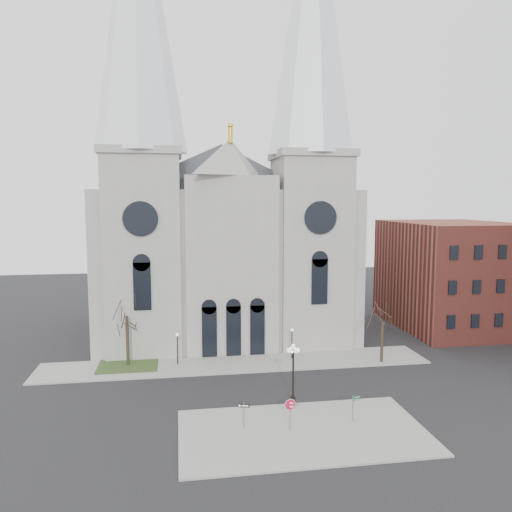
{
  "coord_description": "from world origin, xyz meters",
  "views": [
    {
      "loc": [
        -5.84,
        -38.72,
        16.94
      ],
      "look_at": [
        1.59,
        8.0,
        11.58
      ],
      "focal_mm": 35.0,
      "sensor_mm": 36.0,
      "label": 1
    }
  ],
  "objects": [
    {
      "name": "ground",
      "position": [
        0.0,
        0.0,
        0.0
      ],
      "size": [
        160.0,
        160.0,
        0.0
      ],
      "primitive_type": "plane",
      "color": "black",
      "rests_on": "ground"
    },
    {
      "name": "stop_sign",
      "position": [
        2.08,
        -4.78,
        1.87
      ],
      "size": [
        0.85,
        0.26,
        2.43
      ],
      "rotation": [
        0.0,
        0.0,
        -0.27
      ],
      "color": "slate",
      "rests_on": "sidewalk_near"
    },
    {
      "name": "globe_lamp",
      "position": [
        3.3,
        -0.5,
        3.41
      ],
      "size": [
        1.41,
        1.41,
        5.2
      ],
      "rotation": [
        0.0,
        0.0,
        0.31
      ],
      "color": "black",
      "rests_on": "sidewalk_near"
    },
    {
      "name": "street_name_sign",
      "position": [
        7.22,
        -4.0,
        1.35
      ],
      "size": [
        0.63,
        0.2,
        2.01
      ],
      "rotation": [
        0.0,
        0.0,
        0.25
      ],
      "color": "slate",
      "rests_on": "sidewalk_near"
    },
    {
      "name": "ped_lamp_right",
      "position": [
        6.0,
        11.5,
        2.33
      ],
      "size": [
        0.32,
        0.32,
        3.26
      ],
      "color": "black",
      "rests_on": "sidewalk_far"
    },
    {
      "name": "one_way_sign",
      "position": [
        -1.19,
        -3.81,
        1.48
      ],
      "size": [
        0.85,
        0.21,
        1.96
      ],
      "rotation": [
        0.0,
        0.0,
        -0.2
      ],
      "color": "slate",
      "rests_on": "sidewalk_near"
    },
    {
      "name": "sidewalk_far",
      "position": [
        0.0,
        11.0,
        0.07
      ],
      "size": [
        40.0,
        6.0,
        0.14
      ],
      "primitive_type": "cube",
      "color": "gray",
      "rests_on": "ground"
    },
    {
      "name": "tree_right",
      "position": [
        15.0,
        9.0,
        4.47
      ],
      "size": [
        3.2,
        3.2,
        6.0
      ],
      "color": "black",
      "rests_on": "ground"
    },
    {
      "name": "bg_building_brick",
      "position": [
        30.0,
        22.0,
        7.0
      ],
      "size": [
        14.0,
        18.0,
        14.0
      ],
      "primitive_type": "cube",
      "color": "brown",
      "rests_on": "ground"
    },
    {
      "name": "sidewalk_near",
      "position": [
        3.0,
        -5.0,
        0.07
      ],
      "size": [
        18.0,
        10.0,
        0.14
      ],
      "primitive_type": "cube",
      "color": "gray",
      "rests_on": "ground"
    },
    {
      "name": "grass_patch",
      "position": [
        -11.0,
        12.0,
        0.09
      ],
      "size": [
        6.0,
        5.0,
        0.18
      ],
      "primitive_type": "cube",
      "color": "#2B401B",
      "rests_on": "ground"
    },
    {
      "name": "tree_left",
      "position": [
        -11.0,
        12.0,
        5.58
      ],
      "size": [
        3.2,
        3.2,
        7.5
      ],
      "color": "black",
      "rests_on": "ground"
    },
    {
      "name": "cathedral",
      "position": [
        0.0,
        22.86,
        18.48
      ],
      "size": [
        33.0,
        26.66,
        54.0
      ],
      "color": "gray",
      "rests_on": "ground"
    },
    {
      "name": "ped_lamp_left",
      "position": [
        -6.0,
        11.5,
        2.33
      ],
      "size": [
        0.32,
        0.32,
        3.26
      ],
      "color": "black",
      "rests_on": "sidewalk_far"
    }
  ]
}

